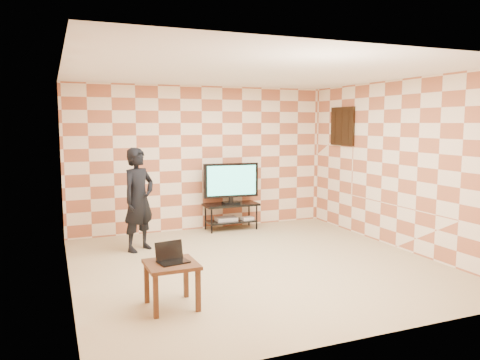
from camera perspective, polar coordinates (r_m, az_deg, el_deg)
name	(u,v)px	position (r m, az deg, el deg)	size (l,w,h in m)	color
floor	(256,264)	(6.80, 1.93, -10.23)	(5.00, 5.00, 0.00)	tan
wall_back	(202,158)	(8.87, -4.63, 2.66)	(5.00, 0.02, 2.70)	beige
wall_front	(369,196)	(4.39, 15.42, -1.94)	(5.00, 0.02, 2.70)	beige
wall_left	(66,179)	(5.97, -20.49, 0.17)	(0.02, 5.00, 2.70)	beige
wall_right	(399,165)	(7.89, 18.81, 1.78)	(0.02, 5.00, 2.70)	beige
ceiling	(257,72)	(6.54, 2.03, 13.01)	(5.00, 5.00, 0.02)	white
wall_art	(342,126)	(9.07, 12.37, 6.41)	(0.04, 0.72, 0.72)	black
tv_stand	(231,210)	(8.87, -1.10, -3.73)	(1.02, 0.46, 0.50)	black
tv	(231,181)	(8.78, -1.10, -0.16)	(1.06, 0.22, 0.77)	black
dvd_player	(226,219)	(8.90, -1.72, -4.75)	(0.39, 0.28, 0.06)	#B8B8BA
game_console	(247,218)	(8.97, 0.88, -4.70)	(0.23, 0.17, 0.05)	silver
side_table	(171,271)	(5.24, -8.35, -10.88)	(0.55, 0.55, 0.50)	#361F0F
laptop	(172,257)	(5.24, -8.35, -9.29)	(0.36, 0.30, 0.21)	black
person	(139,200)	(7.52, -12.24, -2.34)	(0.60, 0.39, 1.63)	black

